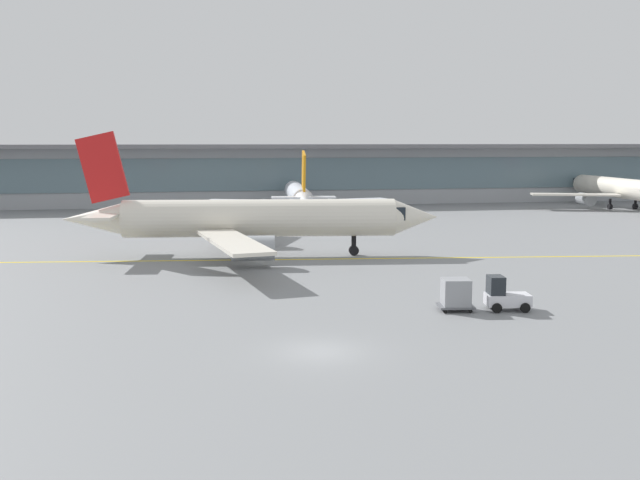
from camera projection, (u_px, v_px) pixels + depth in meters
The scene contains 8 objects.
ground_plane at pixel (320, 351), 35.00m from camera, with size 400.00×400.00×0.00m, color gray.
taxiway_centreline_stripe at pixel (263, 260), 61.89m from camera, with size 110.00×0.36×0.01m, color yellow.
terminal_concourse at pixel (232, 174), 114.79m from camera, with size 209.26×11.00×9.60m.
gate_airplane_1 at pixel (298, 195), 99.61m from camera, with size 25.14×27.10×8.97m.
gate_airplane_2 at pixel (619, 189), 108.57m from camera, with size 28.07×30.15×10.00m.
taxiing_regional_jet at pixel (255, 219), 63.36m from camera, with size 33.13×30.63×10.97m.
baggage_tug at pixel (504, 296), 43.37m from camera, with size 2.77×1.92×2.10m.
cargo_dolly_lead at pixel (456, 293), 43.24m from camera, with size 2.30×1.87×1.94m.
Camera 1 is at (-5.81, -33.43, 10.15)m, focal length 40.44 mm.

